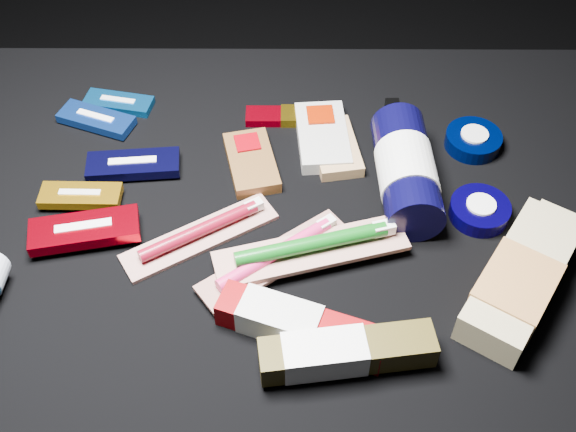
{
  "coord_description": "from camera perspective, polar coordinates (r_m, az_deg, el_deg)",
  "views": [
    {
      "loc": [
        0.02,
        -0.59,
        1.12
      ],
      "look_at": [
        0.01,
        0.01,
        0.42
      ],
      "focal_mm": 45.0,
      "sensor_mm": 36.0,
      "label": 1
    }
  ],
  "objects": [
    {
      "name": "ground",
      "position": [
        1.27,
        -0.7,
        -12.77
      ],
      "size": [
        3.0,
        3.0,
        0.0
      ],
      "primitive_type": "plane",
      "color": "black",
      "rests_on": "ground"
    },
    {
      "name": "cloth_table",
      "position": [
        1.1,
        -0.79,
        -7.89
      ],
      "size": [
        0.98,
        0.78,
        0.4
      ],
      "primitive_type": "cube",
      "color": "black",
      "rests_on": "ground"
    },
    {
      "name": "luna_bar_0",
      "position": [
        1.13,
        -13.24,
        8.7
      ],
      "size": [
        0.11,
        0.06,
        0.01
      ],
      "rotation": [
        0.0,
        0.0,
        -0.19
      ],
      "color": "#0B5193",
      "rests_on": "cloth_table"
    },
    {
      "name": "luna_bar_1",
      "position": [
        1.11,
        -14.91,
        7.4
      ],
      "size": [
        0.12,
        0.08,
        0.01
      ],
      "rotation": [
        0.0,
        0.0,
        -0.36
      ],
      "color": "#133C99",
      "rests_on": "cloth_table"
    },
    {
      "name": "luna_bar_2",
      "position": [
        1.02,
        -12.12,
        3.99
      ],
      "size": [
        0.13,
        0.06,
        0.02
      ],
      "rotation": [
        0.0,
        0.0,
        0.09
      ],
      "color": "black",
      "rests_on": "cloth_table"
    },
    {
      "name": "luna_bar_3",
      "position": [
        1.0,
        -16.07,
        1.56
      ],
      "size": [
        0.11,
        0.04,
        0.01
      ],
      "rotation": [
        0.0,
        0.0,
        -0.01
      ],
      "color": "#B8810F",
      "rests_on": "cloth_table"
    },
    {
      "name": "luna_bar_4",
      "position": [
        0.95,
        -15.77,
        -1.08
      ],
      "size": [
        0.14,
        0.08,
        0.02
      ],
      "rotation": [
        0.0,
        0.0,
        0.2
      ],
      "color": "#81000B",
      "rests_on": "cloth_table"
    },
    {
      "name": "clif_bar_0",
      "position": [
        1.01,
        -2.95,
        4.45
      ],
      "size": [
        0.09,
        0.13,
        0.02
      ],
      "rotation": [
        0.0,
        0.0,
        0.22
      ],
      "color": "brown",
      "rests_on": "cloth_table"
    },
    {
      "name": "clif_bar_1",
      "position": [
        1.05,
        2.72,
        6.49
      ],
      "size": [
        0.08,
        0.14,
        0.02
      ],
      "rotation": [
        0.0,
        0.0,
        0.08
      ],
      "color": "#B3B2AC",
      "rests_on": "cloth_table"
    },
    {
      "name": "clif_bar_2",
      "position": [
        1.03,
        3.69,
        5.6
      ],
      "size": [
        0.08,
        0.12,
        0.02
      ],
      "rotation": [
        0.0,
        0.0,
        0.17
      ],
      "color": "#AD8354",
      "rests_on": "cloth_table"
    },
    {
      "name": "power_bar",
      "position": [
        1.08,
        0.04,
        7.88
      ],
      "size": [
        0.11,
        0.04,
        0.01
      ],
      "rotation": [
        0.0,
        0.0,
        0.0
      ],
      "color": "#8B000E",
      "rests_on": "cloth_table"
    },
    {
      "name": "lotion_bottle",
      "position": [
        0.97,
        9.31,
        3.63
      ],
      "size": [
        0.08,
        0.24,
        0.08
      ],
      "rotation": [
        0.0,
        0.0,
        0.04
      ],
      "color": "black",
      "rests_on": "cloth_table"
    },
    {
      "name": "cream_tin_upper",
      "position": [
        1.07,
        14.42,
        5.82
      ],
      "size": [
        0.08,
        0.08,
        0.02
      ],
      "rotation": [
        0.0,
        0.0,
        -0.15
      ],
      "color": "black",
      "rests_on": "cloth_table"
    },
    {
      "name": "cream_tin_lower",
      "position": [
        0.98,
        14.9,
        0.44
      ],
      "size": [
        0.08,
        0.08,
        0.02
      ],
      "rotation": [
        0.0,
        0.0,
        0.11
      ],
      "color": "black",
      "rests_on": "cloth_table"
    },
    {
      "name": "bodywash_bottle",
      "position": [
        0.9,
        17.88,
        -4.87
      ],
      "size": [
        0.18,
        0.22,
        0.05
      ],
      "rotation": [
        0.0,
        0.0,
        -0.58
      ],
      "color": "tan",
      "rests_on": "cloth_table"
    },
    {
      "name": "toothbrush_pack_0",
      "position": [
        0.93,
        -6.84,
        -1.34
      ],
      "size": [
        0.2,
        0.15,
        0.02
      ],
      "rotation": [
        0.0,
        0.0,
        0.55
      ],
      "color": "silver",
      "rests_on": "cloth_table"
    },
    {
      "name": "toothbrush_pack_1",
      "position": [
        0.89,
        -0.9,
        -3.18
      ],
      "size": [
        0.2,
        0.16,
        0.02
      ],
      "rotation": [
        0.0,
        0.0,
        0.64
      ],
      "color": "#A9A39E",
      "rests_on": "cloth_table"
    },
    {
      "name": "toothbrush_pack_2",
      "position": [
        0.89,
        2.07,
        -2.48
      ],
      "size": [
        0.25,
        0.12,
        0.03
      ],
      "rotation": [
        0.0,
        0.0,
        0.27
      ],
      "color": "beige",
      "rests_on": "cloth_table"
    },
    {
      "name": "toothpaste_carton_red",
      "position": [
        0.83,
        0.45,
        -8.52
      ],
      "size": [
        0.2,
        0.11,
        0.04
      ],
      "rotation": [
        0.0,
        0.0,
        -0.35
      ],
      "color": "#7A0003",
      "rests_on": "cloth_table"
    },
    {
      "name": "toothpaste_carton_green",
      "position": [
        0.81,
        4.07,
        -10.74
      ],
      "size": [
        0.2,
        0.07,
        0.04
      ],
      "rotation": [
        0.0,
        0.0,
        0.13
      ],
      "color": "#3D330F",
      "rests_on": "cloth_table"
    }
  ]
}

